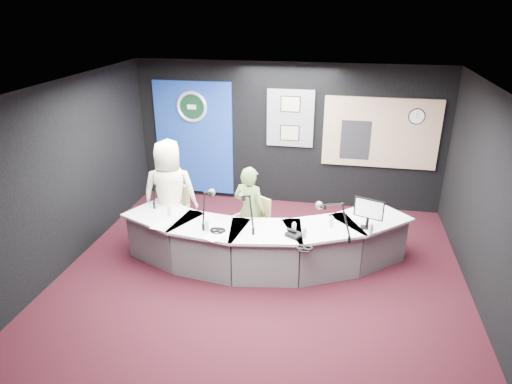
% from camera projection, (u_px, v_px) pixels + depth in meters
% --- Properties ---
extents(ground, '(6.00, 6.00, 0.00)m').
position_uv_depth(ground, '(259.00, 282.00, 6.72)').
color(ground, black).
rests_on(ground, ground).
extents(ceiling, '(6.00, 6.00, 0.02)m').
position_uv_depth(ceiling, '(260.00, 91.00, 5.63)').
color(ceiling, silver).
rests_on(ceiling, ground).
extents(wall_back, '(6.00, 0.02, 2.80)m').
position_uv_depth(wall_back, '(287.00, 136.00, 8.89)').
color(wall_back, black).
rests_on(wall_back, ground).
extents(wall_front, '(6.00, 0.02, 2.80)m').
position_uv_depth(wall_front, '(187.00, 348.00, 3.46)').
color(wall_front, black).
rests_on(wall_front, ground).
extents(wall_left, '(0.02, 6.00, 2.80)m').
position_uv_depth(wall_left, '(59.00, 180.00, 6.70)').
color(wall_left, black).
rests_on(wall_left, ground).
extents(wall_right, '(0.02, 6.00, 2.80)m').
position_uv_depth(wall_right, '(497.00, 213.00, 5.66)').
color(wall_right, black).
rests_on(wall_right, ground).
extents(broadcast_desk, '(4.50, 1.90, 0.75)m').
position_uv_depth(broadcast_desk, '(262.00, 242.00, 7.08)').
color(broadcast_desk, silver).
rests_on(broadcast_desk, ground).
extents(backdrop_panel, '(1.60, 0.05, 2.30)m').
position_uv_depth(backdrop_panel, '(194.00, 138.00, 9.25)').
color(backdrop_panel, navy).
rests_on(backdrop_panel, wall_back).
extents(agency_seal, '(0.63, 0.07, 0.63)m').
position_uv_depth(agency_seal, '(192.00, 107.00, 8.97)').
color(agency_seal, silver).
rests_on(agency_seal, backdrop_panel).
extents(seal_center, '(0.48, 0.01, 0.48)m').
position_uv_depth(seal_center, '(192.00, 107.00, 8.97)').
color(seal_center, black).
rests_on(seal_center, backdrop_panel).
extents(pinboard, '(0.90, 0.04, 1.10)m').
position_uv_depth(pinboard, '(290.00, 118.00, 8.72)').
color(pinboard, slate).
rests_on(pinboard, wall_back).
extents(framed_photo_upper, '(0.34, 0.02, 0.27)m').
position_uv_depth(framed_photo_upper, '(290.00, 104.00, 8.58)').
color(framed_photo_upper, gray).
rests_on(framed_photo_upper, pinboard).
extents(framed_photo_lower, '(0.34, 0.02, 0.27)m').
position_uv_depth(framed_photo_lower, '(290.00, 133.00, 8.80)').
color(framed_photo_lower, gray).
rests_on(framed_photo_lower, pinboard).
extents(booth_window_frame, '(2.12, 0.06, 1.32)m').
position_uv_depth(booth_window_frame, '(380.00, 133.00, 8.50)').
color(booth_window_frame, tan).
rests_on(booth_window_frame, wall_back).
extents(booth_glow, '(2.00, 0.02, 1.20)m').
position_uv_depth(booth_glow, '(381.00, 133.00, 8.49)').
color(booth_glow, beige).
rests_on(booth_glow, booth_window_frame).
extents(equipment_rack, '(0.55, 0.02, 0.75)m').
position_uv_depth(equipment_rack, '(355.00, 140.00, 8.61)').
color(equipment_rack, black).
rests_on(equipment_rack, booth_window_frame).
extents(wall_clock, '(0.28, 0.01, 0.28)m').
position_uv_depth(wall_clock, '(417.00, 116.00, 8.23)').
color(wall_clock, white).
rests_on(wall_clock, booth_window_frame).
extents(armchair_left, '(0.59, 0.59, 0.96)m').
position_uv_depth(armchair_left, '(172.00, 217.00, 7.67)').
color(armchair_left, tan).
rests_on(armchair_left, ground).
extents(armchair_right, '(0.67, 0.67, 0.85)m').
position_uv_depth(armchair_right, '(250.00, 230.00, 7.33)').
color(armchair_right, tan).
rests_on(armchair_right, ground).
extents(draped_jacket, '(0.51, 0.14, 0.70)m').
position_uv_depth(draped_jacket, '(174.00, 203.00, 7.84)').
color(draped_jacket, slate).
rests_on(draped_jacket, armchair_left).
extents(person_man, '(0.99, 0.76, 1.81)m').
position_uv_depth(person_man, '(170.00, 193.00, 7.50)').
color(person_man, '#F0EBC0').
rests_on(person_man, ground).
extents(person_woman, '(0.63, 0.51, 1.51)m').
position_uv_depth(person_woman, '(250.00, 212.00, 7.21)').
color(person_woman, '#5D743D').
rests_on(person_woman, ground).
extents(computer_monitor, '(0.44, 0.19, 0.31)m').
position_uv_depth(computer_monitor, '(369.00, 208.00, 6.57)').
color(computer_monitor, black).
rests_on(computer_monitor, broadcast_desk).
extents(desk_phone, '(0.27, 0.25, 0.05)m').
position_uv_depth(desk_phone, '(294.00, 235.00, 6.46)').
color(desk_phone, black).
rests_on(desk_phone, broadcast_desk).
extents(headphones_near, '(0.23, 0.23, 0.04)m').
position_uv_depth(headphones_near, '(305.00, 248.00, 6.13)').
color(headphones_near, black).
rests_on(headphones_near, broadcast_desk).
extents(headphones_far, '(0.23, 0.23, 0.04)m').
position_uv_depth(headphones_far, '(218.00, 230.00, 6.60)').
color(headphones_far, black).
rests_on(headphones_far, broadcast_desk).
extents(paper_stack, '(0.26, 0.33, 0.00)m').
position_uv_depth(paper_stack, '(161.00, 225.00, 6.78)').
color(paper_stack, white).
rests_on(paper_stack, broadcast_desk).
extents(notepad, '(0.34, 0.39, 0.00)m').
position_uv_depth(notepad, '(214.00, 235.00, 6.48)').
color(notepad, white).
rests_on(notepad, broadcast_desk).
extents(boom_mic_a, '(0.16, 0.74, 0.60)m').
position_uv_depth(boom_mic_a, '(161.00, 184.00, 7.49)').
color(boom_mic_a, black).
rests_on(boom_mic_a, broadcast_desk).
extents(boom_mic_b, '(0.16, 0.74, 0.60)m').
position_uv_depth(boom_mic_b, '(207.00, 203.00, 6.80)').
color(boom_mic_b, black).
rests_on(boom_mic_b, broadcast_desk).
extents(boom_mic_c, '(0.41, 0.67, 0.60)m').
position_uv_depth(boom_mic_c, '(247.00, 207.00, 6.67)').
color(boom_mic_c, black).
rests_on(boom_mic_c, broadcast_desk).
extents(boom_mic_d, '(0.57, 0.54, 0.60)m').
position_uv_depth(boom_mic_d, '(334.00, 215.00, 6.41)').
color(boom_mic_d, black).
rests_on(boom_mic_d, broadcast_desk).
extents(water_bottles, '(3.10, 0.51, 0.18)m').
position_uv_depth(water_bottles, '(264.00, 223.00, 6.66)').
color(water_bottles, silver).
rests_on(water_bottles, broadcast_desk).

